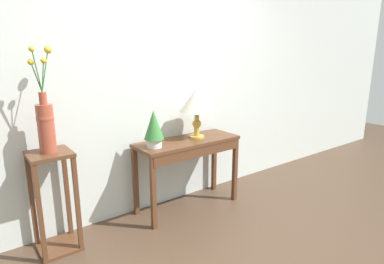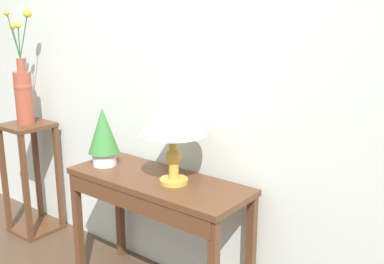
{
  "view_description": "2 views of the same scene",
  "coord_description": "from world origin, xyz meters",
  "px_view_note": "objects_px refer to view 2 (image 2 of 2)",
  "views": [
    {
      "loc": [
        -1.82,
        -1.33,
        1.65
      ],
      "look_at": [
        0.16,
        1.32,
        0.82
      ],
      "focal_mm": 30.28,
      "sensor_mm": 36.0,
      "label": 1
    },
    {
      "loc": [
        1.77,
        -0.54,
        1.7
      ],
      "look_at": [
        0.28,
        1.36,
        1.05
      ],
      "focal_mm": 43.27,
      "sensor_mm": 36.0,
      "label": 2
    }
  ],
  "objects_px": {
    "table_lamp": "(173,114)",
    "flower_vase_tall": "(23,90)",
    "console_table": "(155,198)",
    "potted_plant_on_console": "(103,135)",
    "pedestal_stand_left": "(32,178)"
  },
  "relations": [
    {
      "from": "potted_plant_on_console",
      "to": "pedestal_stand_left",
      "type": "height_order",
      "value": "potted_plant_on_console"
    },
    {
      "from": "pedestal_stand_left",
      "to": "potted_plant_on_console",
      "type": "bearing_deg",
      "value": -4.01
    },
    {
      "from": "table_lamp",
      "to": "pedestal_stand_left",
      "type": "xyz_separation_m",
      "value": [
        -1.46,
        0.03,
        -0.72
      ]
    },
    {
      "from": "table_lamp",
      "to": "pedestal_stand_left",
      "type": "height_order",
      "value": "table_lamp"
    },
    {
      "from": "console_table",
      "to": "potted_plant_on_console",
      "type": "height_order",
      "value": "potted_plant_on_console"
    },
    {
      "from": "potted_plant_on_console",
      "to": "pedestal_stand_left",
      "type": "distance_m",
      "value": 1.07
    },
    {
      "from": "table_lamp",
      "to": "pedestal_stand_left",
      "type": "distance_m",
      "value": 1.63
    },
    {
      "from": "console_table",
      "to": "table_lamp",
      "type": "relative_size",
      "value": 2.08
    },
    {
      "from": "console_table",
      "to": "pedestal_stand_left",
      "type": "bearing_deg",
      "value": 177.52
    },
    {
      "from": "table_lamp",
      "to": "flower_vase_tall",
      "type": "bearing_deg",
      "value": 178.64
    },
    {
      "from": "console_table",
      "to": "pedestal_stand_left",
      "type": "xyz_separation_m",
      "value": [
        -1.34,
        0.06,
        -0.21
      ]
    },
    {
      "from": "console_table",
      "to": "pedestal_stand_left",
      "type": "height_order",
      "value": "pedestal_stand_left"
    },
    {
      "from": "potted_plant_on_console",
      "to": "pedestal_stand_left",
      "type": "bearing_deg",
      "value": 175.99
    },
    {
      "from": "table_lamp",
      "to": "potted_plant_on_console",
      "type": "xyz_separation_m",
      "value": [
        -0.53,
        -0.03,
        -0.2
      ]
    },
    {
      "from": "table_lamp",
      "to": "pedestal_stand_left",
      "type": "relative_size",
      "value": 0.62
    }
  ]
}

